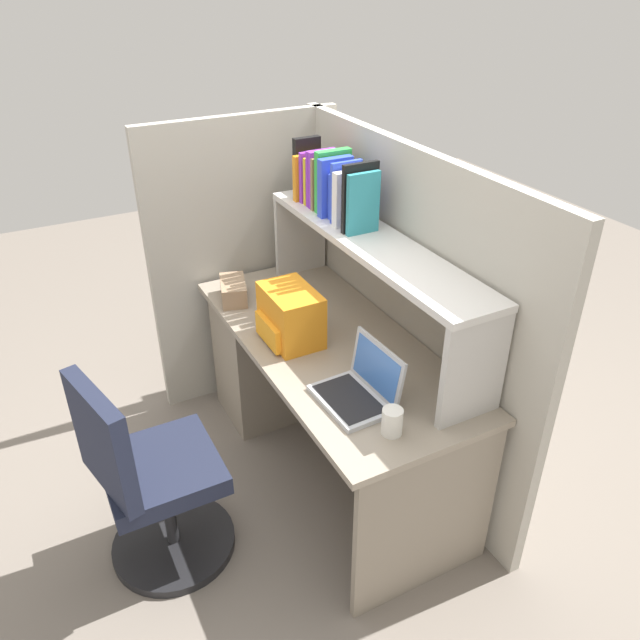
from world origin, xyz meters
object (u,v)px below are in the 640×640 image
object	(u,v)px
office_chair	(151,486)
paper_cup	(392,422)
computer_mouse	(282,295)
backpack	(290,316)
tissue_box	(233,290)
laptop	(360,388)

from	to	relation	value
office_chair	paper_cup	bearing A→B (deg)	-135.65
computer_mouse	paper_cup	xyz separation A→B (m)	(1.10, -0.08, 0.04)
backpack	paper_cup	bearing A→B (deg)	4.01
backpack	computer_mouse	xyz separation A→B (m)	(-0.37, 0.13, -0.10)
paper_cup	office_chair	distance (m)	1.01
paper_cup	tissue_box	distance (m)	1.21
computer_mouse	office_chair	bearing A→B (deg)	-79.07
laptop	paper_cup	size ratio (longest dim) A/B	3.09
backpack	computer_mouse	size ratio (longest dim) A/B	2.88
laptop	office_chair	xyz separation A→B (m)	(-0.27, -0.79, -0.39)
computer_mouse	laptop	bearing A→B (deg)	-29.16
laptop	tissue_box	xyz separation A→B (m)	(-0.98, -0.15, -0.00)
laptop	office_chair	distance (m)	0.92
paper_cup	backpack	bearing A→B (deg)	-175.99
paper_cup	office_chair	xyz separation A→B (m)	(-0.49, -0.79, -0.39)
tissue_box	office_chair	distance (m)	1.03
laptop	computer_mouse	distance (m)	0.88
office_chair	tissue_box	bearing A→B (deg)	-56.06
computer_mouse	tissue_box	bearing A→B (deg)	-137.93
computer_mouse	paper_cup	distance (m)	1.11
backpack	tissue_box	size ratio (longest dim) A/B	1.36
backpack	paper_cup	world-z (taller)	backpack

